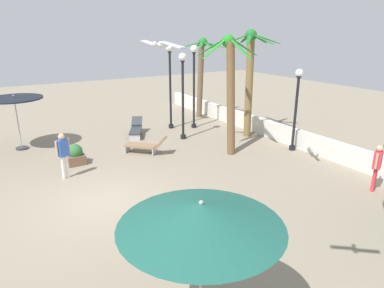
{
  "coord_description": "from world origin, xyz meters",
  "views": [
    {
      "loc": [
        10.09,
        -2.73,
        5.3
      ],
      "look_at": [
        0.0,
        3.34,
        1.4
      ],
      "focal_mm": 32.41,
      "sensor_mm": 36.0,
      "label": 1
    }
  ],
  "objects_px": {
    "lounge_chair_0": "(136,128)",
    "seagull_1": "(161,45)",
    "guest_0": "(377,164)",
    "lamp_post_1": "(194,76)",
    "lamp_post_3": "(183,86)",
    "patio_umbrella_2": "(201,216)",
    "lounge_chair_1": "(146,145)",
    "patio_umbrella_1": "(15,102)",
    "palm_tree_1": "(230,83)",
    "guest_1": "(63,151)",
    "planter": "(75,155)",
    "palm_tree_2": "(250,72)",
    "lamp_post_2": "(296,104)",
    "palm_tree_0": "(201,68)",
    "lamp_post_0": "(170,72)"
  },
  "relations": [
    {
      "from": "patio_umbrella_2",
      "to": "lounge_chair_1",
      "type": "distance_m",
      "value": 10.44
    },
    {
      "from": "palm_tree_2",
      "to": "lamp_post_3",
      "type": "height_order",
      "value": "palm_tree_2"
    },
    {
      "from": "lounge_chair_0",
      "to": "patio_umbrella_2",
      "type": "bearing_deg",
      "value": -17.48
    },
    {
      "from": "palm_tree_1",
      "to": "lamp_post_2",
      "type": "bearing_deg",
      "value": 64.4
    },
    {
      "from": "lamp_post_2",
      "to": "seagull_1",
      "type": "distance_m",
      "value": 10.07
    },
    {
      "from": "patio_umbrella_2",
      "to": "guest_0",
      "type": "xyz_separation_m",
      "value": [
        -2.16,
        8.44,
        -1.59
      ]
    },
    {
      "from": "lamp_post_3",
      "to": "patio_umbrella_1",
      "type": "bearing_deg",
      "value": -108.91
    },
    {
      "from": "patio_umbrella_2",
      "to": "lamp_post_3",
      "type": "height_order",
      "value": "lamp_post_3"
    },
    {
      "from": "lamp_post_2",
      "to": "lounge_chair_0",
      "type": "height_order",
      "value": "lamp_post_2"
    },
    {
      "from": "lamp_post_0",
      "to": "seagull_1",
      "type": "height_order",
      "value": "seagull_1"
    },
    {
      "from": "patio_umbrella_1",
      "to": "lounge_chair_0",
      "type": "xyz_separation_m",
      "value": [
        0.76,
        5.39,
        -1.82
      ]
    },
    {
      "from": "lamp_post_1",
      "to": "lamp_post_3",
      "type": "relative_size",
      "value": 1.06
    },
    {
      "from": "patio_umbrella_2",
      "to": "lamp_post_1",
      "type": "xyz_separation_m",
      "value": [
        -12.28,
        7.35,
        0.31
      ]
    },
    {
      "from": "lamp_post_2",
      "to": "lounge_chair_0",
      "type": "bearing_deg",
      "value": -137.7
    },
    {
      "from": "patio_umbrella_1",
      "to": "lamp_post_2",
      "type": "height_order",
      "value": "lamp_post_2"
    },
    {
      "from": "lounge_chair_1",
      "to": "patio_umbrella_2",
      "type": "bearing_deg",
      "value": -18.65
    },
    {
      "from": "palm_tree_1",
      "to": "lounge_chair_1",
      "type": "distance_m",
      "value": 4.61
    },
    {
      "from": "palm_tree_0",
      "to": "palm_tree_2",
      "type": "distance_m",
      "value": 4.59
    },
    {
      "from": "patio_umbrella_1",
      "to": "lamp_post_3",
      "type": "height_order",
      "value": "lamp_post_3"
    },
    {
      "from": "palm_tree_2",
      "to": "guest_1",
      "type": "relative_size",
      "value": 3.06
    },
    {
      "from": "lamp_post_2",
      "to": "planter",
      "type": "xyz_separation_m",
      "value": [
        -3.35,
        -9.0,
        -1.77
      ]
    },
    {
      "from": "lamp_post_2",
      "to": "lounge_chair_0",
      "type": "relative_size",
      "value": 1.94
    },
    {
      "from": "palm_tree_1",
      "to": "guest_1",
      "type": "distance_m",
      "value": 7.29
    },
    {
      "from": "lamp_post_2",
      "to": "seagull_1",
      "type": "height_order",
      "value": "seagull_1"
    },
    {
      "from": "palm_tree_1",
      "to": "lamp_post_3",
      "type": "xyz_separation_m",
      "value": [
        -2.81,
        -0.73,
        -0.48
      ]
    },
    {
      "from": "seagull_1",
      "to": "planter",
      "type": "xyz_separation_m",
      "value": [
        -7.6,
        -0.33,
        -4.63
      ]
    },
    {
      "from": "patio_umbrella_2",
      "to": "seagull_1",
      "type": "height_order",
      "value": "seagull_1"
    },
    {
      "from": "lounge_chair_0",
      "to": "guest_1",
      "type": "bearing_deg",
      "value": -49.28
    },
    {
      "from": "lamp_post_0",
      "to": "lamp_post_2",
      "type": "relative_size",
      "value": 1.25
    },
    {
      "from": "guest_0",
      "to": "seagull_1",
      "type": "bearing_deg",
      "value": -91.71
    },
    {
      "from": "lamp_post_2",
      "to": "planter",
      "type": "relative_size",
      "value": 4.35
    },
    {
      "from": "patio_umbrella_1",
      "to": "patio_umbrella_2",
      "type": "bearing_deg",
      "value": 6.31
    },
    {
      "from": "patio_umbrella_1",
      "to": "planter",
      "type": "height_order",
      "value": "patio_umbrella_1"
    },
    {
      "from": "lamp_post_3",
      "to": "guest_0",
      "type": "xyz_separation_m",
      "value": [
        8.6,
        2.65,
        -1.68
      ]
    },
    {
      "from": "palm_tree_0",
      "to": "seagull_1",
      "type": "distance_m",
      "value": 14.51
    },
    {
      "from": "palm_tree_1",
      "to": "seagull_1",
      "type": "distance_m",
      "value": 8.35
    },
    {
      "from": "palm_tree_1",
      "to": "guest_1",
      "type": "bearing_deg",
      "value": -96.44
    },
    {
      "from": "lounge_chair_0",
      "to": "planter",
      "type": "distance_m",
      "value": 4.45
    },
    {
      "from": "lounge_chair_0",
      "to": "lamp_post_2",
      "type": "bearing_deg",
      "value": 42.3
    },
    {
      "from": "palm_tree_0",
      "to": "lamp_post_0",
      "type": "height_order",
      "value": "palm_tree_0"
    },
    {
      "from": "patio_umbrella_2",
      "to": "patio_umbrella_1",
      "type": "bearing_deg",
      "value": -173.69
    },
    {
      "from": "palm_tree_2",
      "to": "seagull_1",
      "type": "distance_m",
      "value": 11.06
    },
    {
      "from": "guest_0",
      "to": "lounge_chair_0",
      "type": "bearing_deg",
      "value": -156.4
    },
    {
      "from": "lamp_post_3",
      "to": "palm_tree_0",
      "type": "bearing_deg",
      "value": 136.34
    },
    {
      "from": "guest_1",
      "to": "lamp_post_3",
      "type": "bearing_deg",
      "value": 108.09
    },
    {
      "from": "lamp_post_3",
      "to": "lounge_chair_1",
      "type": "bearing_deg",
      "value": -66.66
    },
    {
      "from": "lounge_chair_0",
      "to": "seagull_1",
      "type": "distance_m",
      "value": 11.59
    },
    {
      "from": "patio_umbrella_2",
      "to": "lounge_chair_1",
      "type": "relative_size",
      "value": 1.65
    },
    {
      "from": "palm_tree_1",
      "to": "lamp_post_1",
      "type": "height_order",
      "value": "palm_tree_1"
    },
    {
      "from": "lamp_post_3",
      "to": "palm_tree_2",
      "type": "bearing_deg",
      "value": 67.8
    }
  ]
}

